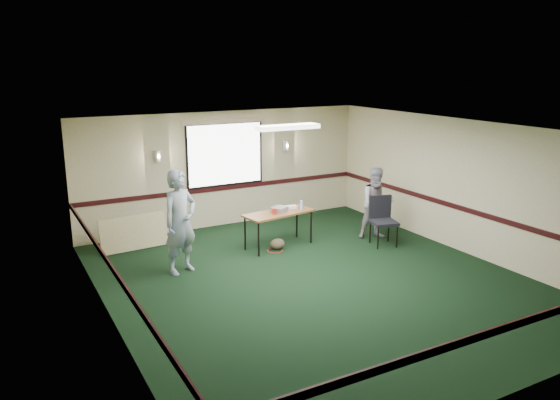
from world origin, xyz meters
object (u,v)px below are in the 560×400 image
person_left (180,222)px  person_right (377,203)px  projector (279,209)px  conference_chair (382,216)px  folding_table (279,215)px

person_left → person_right: 4.43m
projector → person_left: 2.33m
conference_chair → person_left: (-4.28, 0.49, 0.36)m
person_left → folding_table: bearing=-10.8°
projector → person_left: person_left is taller
folding_table → person_right: bearing=-22.3°
folding_table → person_left: 2.31m
conference_chair → person_left: person_left is taller
folding_table → conference_chair: size_ratio=1.53×
projector → person_left: bearing=158.6°
conference_chair → person_left: 4.32m
projector → conference_chair: conference_chair is taller
projector → conference_chair: bearing=-56.9°
projector → person_right: (2.14, -0.54, -0.02)m
projector → folding_table: bearing=-169.3°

